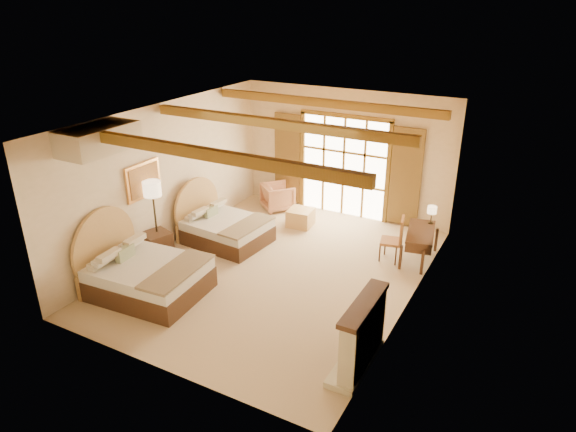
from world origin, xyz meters
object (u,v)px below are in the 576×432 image
Objects in this scene: armchair at (278,197)px; desk at (419,244)px; nightstand at (157,246)px; bed_far at (221,226)px; bed_near at (141,272)px.

armchair is 4.19m from desk.
nightstand is 5.60m from desk.
bed_far is 1.44× the size of desk.
armchair is 0.57× the size of desk.
bed_near is at bearing 126.52° from armchair.
desk is (4.26, 1.24, 0.00)m from bed_far.
bed_far is at bearing -174.82° from desk.
armchair is at bearing 89.55° from bed_far.
bed_far is 3.04× the size of nightstand.
armchair is at bearing 95.54° from nightstand.
desk is at bearing 20.91° from bed_far.
nightstand is at bearing 116.60° from armchair.
bed_far is at bearing 84.79° from bed_near.
bed_near is 5.74m from desk.
desk is (4.32, 3.77, -0.05)m from bed_near.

